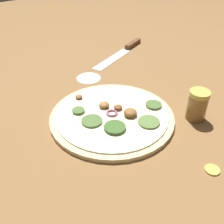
{
  "coord_description": "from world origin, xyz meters",
  "views": [
    {
      "loc": [
        0.46,
        -0.31,
        0.42
      ],
      "look_at": [
        0.0,
        0.0,
        0.02
      ],
      "focal_mm": 42.0,
      "sensor_mm": 36.0,
      "label": 1
    }
  ],
  "objects_px": {
    "pizza": "(112,116)",
    "loose_cap": "(212,169)",
    "knife": "(126,49)",
    "spice_jar": "(197,105)"
  },
  "relations": [
    {
      "from": "pizza",
      "to": "knife",
      "type": "height_order",
      "value": "pizza"
    },
    {
      "from": "spice_jar",
      "to": "loose_cap",
      "type": "distance_m",
      "value": 0.19
    },
    {
      "from": "knife",
      "to": "loose_cap",
      "type": "height_order",
      "value": "knife"
    },
    {
      "from": "spice_jar",
      "to": "loose_cap",
      "type": "bearing_deg",
      "value": -37.21
    },
    {
      "from": "knife",
      "to": "loose_cap",
      "type": "bearing_deg",
      "value": 45.93
    },
    {
      "from": "pizza",
      "to": "knife",
      "type": "xyz_separation_m",
      "value": [
        -0.36,
        0.31,
        -0.0
      ]
    },
    {
      "from": "spice_jar",
      "to": "loose_cap",
      "type": "xyz_separation_m",
      "value": [
        0.15,
        -0.11,
        -0.04
      ]
    },
    {
      "from": "knife",
      "to": "spice_jar",
      "type": "xyz_separation_m",
      "value": [
        0.48,
        -0.12,
        0.04
      ]
    },
    {
      "from": "pizza",
      "to": "loose_cap",
      "type": "relative_size",
      "value": 10.17
    },
    {
      "from": "knife",
      "to": "loose_cap",
      "type": "distance_m",
      "value": 0.67
    }
  ]
}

